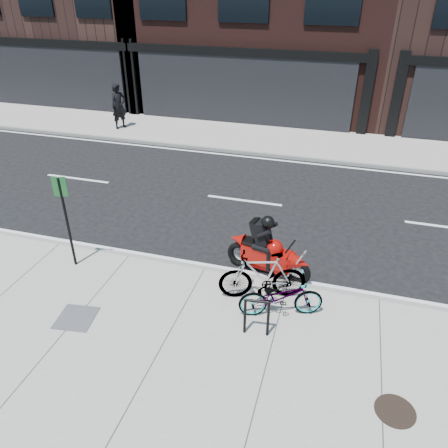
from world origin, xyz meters
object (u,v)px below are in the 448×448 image
(manhole_cover, at_px, (395,411))
(bike_rack, at_px, (257,314))
(bicycle_rear, at_px, (262,276))
(sign_post, at_px, (66,214))
(bicycle_front, at_px, (281,297))
(pedestrian, at_px, (119,106))
(motorcycle, at_px, (272,253))
(utility_grate, at_px, (76,318))

(manhole_cover, bearing_deg, bike_rack, 156.96)
(bicycle_rear, relative_size, sign_post, 0.81)
(bicycle_front, bearing_deg, pedestrian, 22.11)
(pedestrian, bearing_deg, motorcycle, -104.48)
(pedestrian, xyz_separation_m, utility_grate, (5.02, -11.55, -0.97))
(motorcycle, bearing_deg, bicycle_front, -59.32)
(motorcycle, relative_size, pedestrian, 1.08)
(sign_post, bearing_deg, bicycle_rear, -16.08)
(bike_rack, xyz_separation_m, sign_post, (-4.71, 1.07, 0.88))
(motorcycle, relative_size, utility_grate, 2.81)
(bike_rack, relative_size, bicycle_front, 0.49)
(sign_post, bearing_deg, manhole_cover, -33.40)
(bicycle_rear, relative_size, manhole_cover, 2.85)
(bicycle_rear, distance_m, utility_grate, 3.96)
(pedestrian, height_order, utility_grate, pedestrian)
(motorcycle, height_order, pedestrian, pedestrian)
(bike_rack, bearing_deg, bicycle_front, 63.27)
(bike_rack, xyz_separation_m, motorcycle, (-0.11, 2.11, 0.02))
(pedestrian, relative_size, manhole_cover, 2.95)
(bicycle_rear, relative_size, pedestrian, 0.96)
(bicycle_front, distance_m, pedestrian, 13.66)
(bike_rack, xyz_separation_m, utility_grate, (-3.64, -0.60, -0.49))
(motorcycle, bearing_deg, utility_grate, -129.76)
(manhole_cover, relative_size, utility_grate, 0.88)
(motorcycle, bearing_deg, bike_rack, -74.37)
(bicycle_front, xyz_separation_m, motorcycle, (-0.46, 1.42, 0.06))
(manhole_cover, bearing_deg, utility_grate, 175.51)
(manhole_cover, bearing_deg, pedestrian, 133.00)
(pedestrian, xyz_separation_m, manhole_cover, (11.22, -12.03, -0.97))
(bicycle_rear, height_order, utility_grate, bicycle_rear)
(bicycle_front, relative_size, motorcycle, 0.82)
(sign_post, bearing_deg, pedestrian, 94.92)
(bicycle_front, bearing_deg, motorcycle, -1.27)
(bicycle_front, xyz_separation_m, manhole_cover, (2.20, -1.78, -0.45))
(bicycle_rear, bearing_deg, pedestrian, -156.61)
(bike_rack, relative_size, manhole_cover, 1.28)
(bicycle_front, relative_size, pedestrian, 0.89)
(bike_rack, xyz_separation_m, manhole_cover, (2.56, -1.09, -0.49))
(bike_rack, bearing_deg, manhole_cover, -23.04)
(utility_grate, bearing_deg, pedestrian, 113.52)
(bike_rack, height_order, motorcycle, motorcycle)
(bike_rack, xyz_separation_m, pedestrian, (-8.67, 10.95, 0.48))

